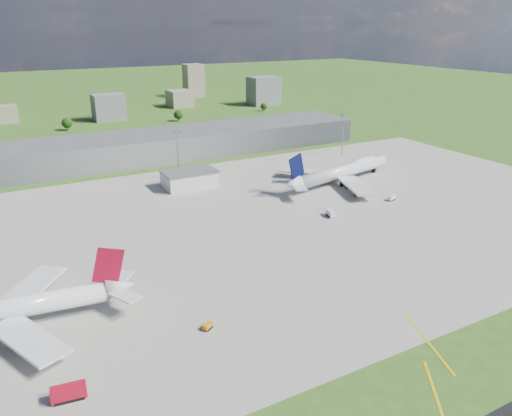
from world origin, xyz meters
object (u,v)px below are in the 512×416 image
airliner_blue_quad (343,171)px  van_white_far (392,198)px  tug_yellow (208,326)px  van_white_near (331,214)px  fire_truck (69,393)px  airliner_red_twin (6,310)px

airliner_blue_quad → van_white_far: size_ratio=17.29×
tug_yellow → van_white_far: van_white_far is taller
van_white_near → fire_truck: bearing=131.3°
airliner_red_twin → tug_yellow: 55.38m
van_white_far → airliner_blue_quad: bearing=78.0°
airliner_red_twin → airliner_blue_quad: airliner_blue_quad is taller
fire_truck → tug_yellow: bearing=22.4°
tug_yellow → fire_truck: bearing=165.4°
tug_yellow → airliner_red_twin: bearing=120.4°
airliner_red_twin → van_white_far: airliner_red_twin is taller
tug_yellow → van_white_near: (81.18, 52.22, 0.54)m
van_white_near → van_white_far: van_white_near is taller
airliner_red_twin → tug_yellow: size_ratio=19.90×
tug_yellow → van_white_far: bearing=-4.5°
airliner_blue_quad → van_white_near: airliner_blue_quad is taller
airliner_blue_quad → tug_yellow: bearing=-154.2°
fire_truck → airliner_red_twin: bearing=111.9°
airliner_blue_quad → van_white_near: (-36.23, -37.62, -4.46)m
van_white_near → van_white_far: bearing=-71.9°
fire_truck → van_white_far: bearing=30.2°
airliner_blue_quad → van_white_far: 35.04m
van_white_far → fire_truck: bearing=-172.9°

